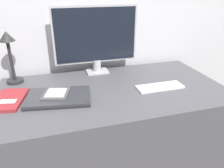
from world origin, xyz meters
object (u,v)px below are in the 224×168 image
Objects in this scene: monitor at (96,38)px; keyboard at (160,87)px; laptop at (59,97)px; desk_lamp at (9,51)px; ereader at (56,93)px; notebook at (9,100)px.

monitor is 2.00× the size of keyboard.
desk_lamp is (-0.26, 0.32, 0.20)m from laptop.
monitor reaches higher than ereader.
keyboard is at bearing -49.41° from monitor.
desk_lamp is (-0.88, 0.34, 0.20)m from keyboard.
monitor reaches higher than desk_lamp.
ereader reaches higher than laptop.
laptop is (-0.30, -0.35, -0.24)m from monitor.
ereader is 0.57× the size of desk_lamp.
desk_lamp is 1.20× the size of notebook.
keyboard is 0.77× the size of laptop.
monitor is 0.52m from laptop.
monitor is 0.68m from notebook.
monitor reaches higher than laptop.
keyboard is 1.05× the size of notebook.
desk_lamp is at bearing 88.78° from notebook.
laptop is at bearing -50.81° from desk_lamp.
monitor reaches higher than keyboard.
monitor is 0.56m from desk_lamp.
keyboard is (0.32, -0.37, -0.25)m from monitor.
keyboard is 0.96m from desk_lamp.
keyboard is 0.88× the size of desk_lamp.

